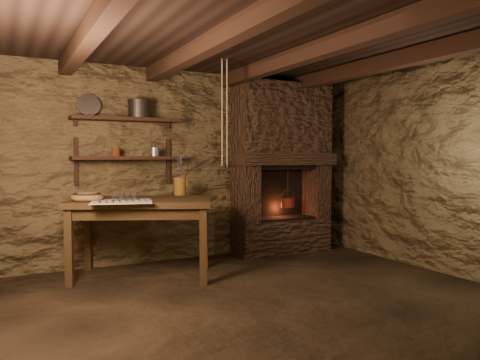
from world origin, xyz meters
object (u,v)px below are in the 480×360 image
work_table (142,235)px  red_pot (288,202)px  wooden_bowl (87,197)px  iron_stockpot (139,110)px  stoneware_jug (180,177)px

work_table → red_pot: bearing=34.2°
work_table → red_pot: red_pot is taller
wooden_bowl → work_table: bearing=-2.0°
work_table → wooden_bowl: (-0.56, 0.02, 0.43)m
wooden_bowl → iron_stockpot: iron_stockpot is taller
work_table → wooden_bowl: bearing=-158.2°
work_table → iron_stockpot: iron_stockpot is taller
stoneware_jug → red_pot: bearing=-10.3°
wooden_bowl → red_pot: size_ratio=0.60×
wooden_bowl → iron_stockpot: (0.69, 0.49, 0.97)m
iron_stockpot → red_pot: (2.01, -0.12, -1.17)m
red_pot → work_table: bearing=-169.7°
wooden_bowl → iron_stockpot: size_ratio=1.26×
work_table → stoneware_jug: 0.86m
work_table → red_pot: (2.14, 0.39, 0.23)m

